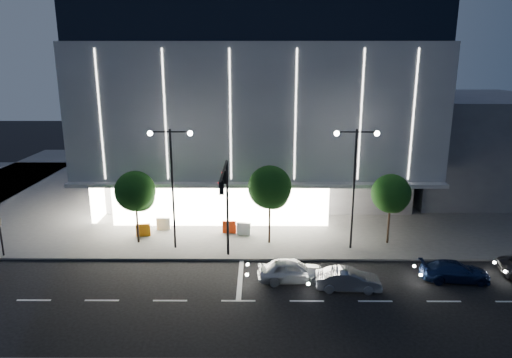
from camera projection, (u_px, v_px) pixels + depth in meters
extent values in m
plane|color=black|center=(207.00, 288.00, 28.09)|extent=(160.00, 160.00, 0.00)
cube|color=#474747|center=(275.00, 185.00, 51.27)|extent=(70.00, 40.00, 0.15)
cube|color=#4C4C51|center=(257.00, 168.00, 50.80)|extent=(28.00, 21.00, 4.00)
cube|color=gray|center=(257.00, 102.00, 46.97)|extent=(30.00, 25.00, 11.00)
cube|color=black|center=(257.00, 30.00, 45.20)|extent=(29.40, 24.50, 3.00)
cube|color=white|center=(220.00, 204.00, 37.94)|extent=(18.00, 0.40, 3.60)
cube|color=white|center=(111.00, 187.00, 43.13)|extent=(0.40, 10.00, 3.60)
cube|color=gray|center=(256.00, 183.00, 36.43)|extent=(30.00, 2.00, 0.30)
cube|color=white|center=(256.00, 116.00, 34.85)|extent=(24.00, 0.06, 10.00)
cube|color=#4C4C51|center=(467.00, 142.00, 49.91)|extent=(16.00, 20.00, 10.00)
cylinder|color=black|center=(227.00, 210.00, 31.85)|extent=(0.18, 0.18, 7.00)
cylinder|color=black|center=(223.00, 171.00, 28.16)|extent=(0.14, 5.80, 0.14)
cube|color=black|center=(224.00, 177.00, 28.99)|extent=(0.28, 0.18, 0.85)
cube|color=black|center=(221.00, 188.00, 26.67)|extent=(0.28, 0.18, 0.85)
sphere|color=#FF0C0C|center=(222.00, 173.00, 28.91)|extent=(0.14, 0.14, 0.14)
cylinder|color=black|center=(173.00, 191.00, 32.78)|extent=(0.16, 0.16, 9.00)
cylinder|color=black|center=(160.00, 132.00, 31.70)|extent=(1.40, 0.10, 0.10)
cylinder|color=black|center=(180.00, 132.00, 31.69)|extent=(1.40, 0.10, 0.10)
sphere|color=white|center=(150.00, 133.00, 31.73)|extent=(0.36, 0.36, 0.36)
sphere|color=white|center=(190.00, 133.00, 31.71)|extent=(0.36, 0.36, 0.36)
cylinder|color=black|center=(354.00, 191.00, 32.71)|extent=(0.16, 0.16, 9.00)
cylinder|color=black|center=(347.00, 132.00, 31.63)|extent=(1.40, 0.10, 0.10)
cylinder|color=black|center=(367.00, 132.00, 31.62)|extent=(1.40, 0.10, 0.10)
sphere|color=white|center=(337.00, 133.00, 31.66)|extent=(0.36, 0.36, 0.36)
sphere|color=white|center=(377.00, 133.00, 31.64)|extent=(0.36, 0.36, 0.36)
cylinder|color=black|center=(1.00, 238.00, 32.15)|extent=(0.12, 0.12, 3.00)
cylinder|color=black|center=(137.00, 221.00, 34.42)|extent=(0.16, 0.16, 3.78)
sphere|color=#14330E|center=(135.00, 191.00, 33.84)|extent=(3.02, 3.02, 3.02)
sphere|color=#14330E|center=(140.00, 197.00, 34.17)|extent=(2.16, 2.16, 2.16)
sphere|color=#14330E|center=(132.00, 196.00, 33.78)|extent=(1.94, 1.94, 1.94)
cylinder|color=black|center=(269.00, 219.00, 34.33)|extent=(0.16, 0.16, 4.06)
sphere|color=#14330E|center=(270.00, 187.00, 33.70)|extent=(3.25, 3.25, 3.25)
sphere|color=#14330E|center=(274.00, 194.00, 34.04)|extent=(2.32, 2.32, 2.32)
sphere|color=#14330E|center=(266.00, 192.00, 33.65)|extent=(2.09, 2.09, 2.09)
cylinder|color=black|center=(389.00, 222.00, 34.34)|extent=(0.16, 0.16, 3.64)
sphere|color=#14330E|center=(391.00, 193.00, 33.77)|extent=(2.91, 2.91, 2.91)
sphere|color=#14330E|center=(394.00, 199.00, 34.10)|extent=(2.08, 2.08, 2.08)
sphere|color=#14330E|center=(388.00, 198.00, 33.71)|extent=(1.87, 1.87, 1.87)
imported|color=silver|center=(291.00, 270.00, 28.86)|extent=(4.38, 1.97, 1.46)
imported|color=#9EA0A5|center=(348.00, 280.00, 27.80)|extent=(4.02, 1.60, 1.30)
imported|color=navy|center=(455.00, 271.00, 28.98)|extent=(4.38, 1.96, 1.25)
cube|color=orange|center=(143.00, 230.00, 35.93)|extent=(1.13, 0.44, 1.00)
cube|color=white|center=(163.00, 224.00, 37.34)|extent=(1.10, 0.25, 1.00)
cube|color=#F1370D|center=(229.00, 227.00, 36.59)|extent=(1.11, 0.30, 1.00)
cube|color=silver|center=(244.00, 229.00, 36.22)|extent=(1.13, 0.49, 1.00)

